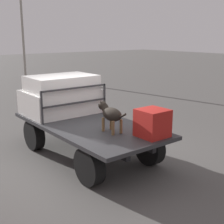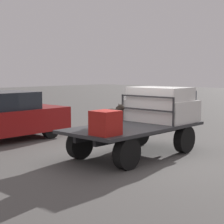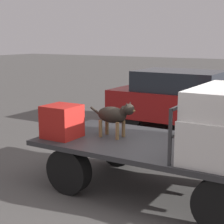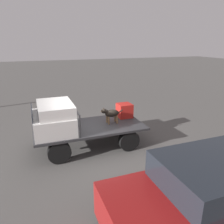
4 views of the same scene
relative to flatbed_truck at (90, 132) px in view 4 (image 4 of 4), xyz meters
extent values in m
plane|color=#514F4C|center=(0.00, 0.00, -0.59)|extent=(80.00, 80.00, 0.00)
cylinder|color=black|center=(1.22, 0.79, -0.21)|extent=(0.75, 0.24, 0.75)
cylinder|color=black|center=(1.22, -0.79, -0.21)|extent=(0.75, 0.24, 0.75)
cylinder|color=black|center=(-1.22, 0.79, -0.21)|extent=(0.75, 0.24, 0.75)
cylinder|color=black|center=(-1.22, -0.79, -0.21)|extent=(0.75, 0.24, 0.75)
cube|color=black|center=(0.00, 0.33, 0.05)|extent=(3.62, 0.10, 0.18)
cube|color=black|center=(0.00, -0.33, 0.05)|extent=(3.62, 0.10, 0.18)
cube|color=#2D2D30|center=(0.00, 0.00, 0.18)|extent=(3.93, 1.91, 0.08)
cube|color=silver|center=(1.26, 0.00, 0.52)|extent=(1.32, 1.79, 0.61)
cube|color=silver|center=(1.16, 0.00, 1.01)|extent=(1.12, 1.64, 0.37)
cube|color=black|center=(1.91, 0.00, 0.96)|extent=(0.02, 1.47, 0.28)
cube|color=#2D2D30|center=(0.53, 0.87, 0.60)|extent=(0.04, 0.04, 0.77)
cube|color=#2D2D30|center=(0.53, -0.87, 0.60)|extent=(0.04, 0.04, 0.77)
cube|color=#2D2D30|center=(0.53, 0.00, 0.97)|extent=(0.04, 1.75, 0.04)
cube|color=#2D2D30|center=(0.53, 0.00, 0.60)|extent=(0.04, 1.75, 0.04)
cylinder|color=brown|center=(-0.71, 0.09, 0.37)|extent=(0.06, 0.06, 0.29)
cylinder|color=brown|center=(-0.71, -0.12, 0.37)|extent=(0.06, 0.06, 0.29)
cylinder|color=brown|center=(-1.05, 0.09, 0.37)|extent=(0.06, 0.06, 0.29)
cylinder|color=brown|center=(-1.05, -0.12, 0.37)|extent=(0.06, 0.06, 0.29)
ellipsoid|color=black|center=(-0.88, -0.02, 0.60)|extent=(0.54, 0.28, 0.28)
sphere|color=brown|center=(-0.73, -0.02, 0.55)|extent=(0.12, 0.12, 0.12)
cylinder|color=black|center=(-0.65, -0.02, 0.68)|extent=(0.20, 0.15, 0.19)
sphere|color=black|center=(-0.56, -0.02, 0.73)|extent=(0.19, 0.19, 0.19)
cone|color=brown|center=(-0.48, -0.02, 0.72)|extent=(0.10, 0.10, 0.10)
cone|color=black|center=(-0.56, 0.04, 0.81)|extent=(0.06, 0.08, 0.10)
cone|color=black|center=(-0.56, -0.07, 0.81)|extent=(0.06, 0.08, 0.10)
cylinder|color=black|center=(-1.20, -0.02, 0.63)|extent=(0.23, 0.04, 0.16)
cube|color=#AD1E19|center=(-1.59, -0.48, 0.50)|extent=(0.55, 0.55, 0.55)
cylinder|color=black|center=(0.08, 3.68, -0.29)|extent=(0.60, 0.20, 0.60)
cylinder|color=black|center=(-2.48, 3.68, -0.29)|extent=(0.60, 0.20, 0.60)
cube|color=maroon|center=(-1.20, 4.47, 0.05)|extent=(4.13, 1.85, 0.77)
cube|color=#1E232B|center=(-1.41, 4.47, 0.72)|extent=(2.27, 1.67, 0.56)
camera|label=1|loc=(-5.76, 3.81, 2.19)|focal=50.00mm
camera|label=2|loc=(-7.58, -6.24, 1.65)|focal=60.00mm
camera|label=3|loc=(2.33, -5.31, 1.88)|focal=60.00mm
camera|label=4|loc=(1.83, 7.21, 3.16)|focal=35.00mm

